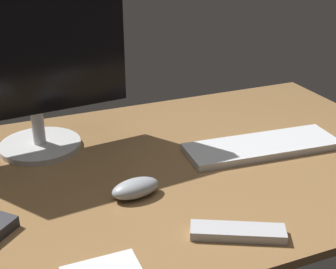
{
  "coord_description": "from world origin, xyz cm",
  "views": [
    {
      "loc": [
        -38.12,
        -96.34,
        58.27
      ],
      "look_at": [
        4.21,
        4.75,
        8.0
      ],
      "focal_mm": 51.14,
      "sensor_mm": 36.0,
      "label": 1
    }
  ],
  "objects_px": {
    "monitor": "(29,53)",
    "tv_remote": "(238,232)",
    "keyboard": "(262,146)",
    "computer_mouse": "(135,188)"
  },
  "relations": [
    {
      "from": "monitor",
      "to": "tv_remote",
      "type": "xyz_separation_m",
      "value": [
        0.29,
        -0.54,
        -0.25
      ]
    },
    {
      "from": "monitor",
      "to": "keyboard",
      "type": "relative_size",
      "value": 1.2
    },
    {
      "from": "monitor",
      "to": "keyboard",
      "type": "xyz_separation_m",
      "value": [
        0.54,
        -0.24,
        -0.25
      ]
    },
    {
      "from": "tv_remote",
      "to": "computer_mouse",
      "type": "bearing_deg",
      "value": 148.96
    },
    {
      "from": "keyboard",
      "to": "computer_mouse",
      "type": "relative_size",
      "value": 3.7
    },
    {
      "from": "monitor",
      "to": "keyboard",
      "type": "bearing_deg",
      "value": -29.59
    },
    {
      "from": "monitor",
      "to": "computer_mouse",
      "type": "bearing_deg",
      "value": -70.45
    },
    {
      "from": "tv_remote",
      "to": "monitor",
      "type": "bearing_deg",
      "value": 145.06
    },
    {
      "from": "tv_remote",
      "to": "keyboard",
      "type": "bearing_deg",
      "value": 77.33
    },
    {
      "from": "monitor",
      "to": "keyboard",
      "type": "distance_m",
      "value": 0.64
    }
  ]
}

